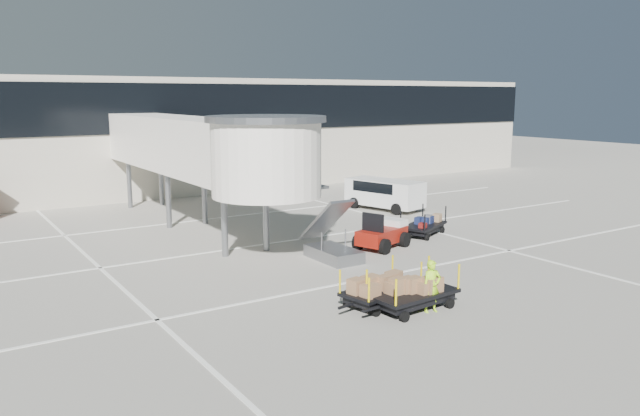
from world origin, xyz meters
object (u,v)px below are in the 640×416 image
at_px(baggage_tug, 383,234).
at_px(ground_worker, 432,286).
at_px(box_cart_near, 414,294).
at_px(minivan, 383,192).
at_px(box_cart_far, 380,289).
at_px(suitcase_cart, 423,225).

bearing_deg(baggage_tug, ground_worker, -137.20).
distance_m(box_cart_near, ground_worker, 0.64).
relative_size(box_cart_near, minivan, 0.72).
xyz_separation_m(box_cart_far, ground_worker, (0.94, -1.46, 0.31)).
height_order(box_cart_near, ground_worker, ground_worker).
bearing_deg(box_cart_near, ground_worker, -57.87).
height_order(baggage_tug, suitcase_cart, baggage_tug).
height_order(baggage_tug, ground_worker, baggage_tug).
bearing_deg(ground_worker, minivan, 70.70).
height_order(box_cart_far, minivan, minivan).
bearing_deg(box_cart_near, box_cart_far, 117.08).
distance_m(baggage_tug, suitcase_cart, 3.45).
xyz_separation_m(baggage_tug, box_cart_near, (-4.33, -7.07, -0.09)).
height_order(suitcase_cart, box_cart_far, suitcase_cart).
bearing_deg(box_cart_near, minivan, 50.43).
distance_m(suitcase_cart, minivan, 7.30).
relative_size(box_cart_far, ground_worker, 2.05).
bearing_deg(suitcase_cart, box_cart_near, -158.14).
bearing_deg(suitcase_cart, minivan, 42.85).
bearing_deg(box_cart_far, suitcase_cart, 29.17).
distance_m(baggage_tug, box_cart_far, 7.82).
distance_m(baggage_tug, minivan, 9.82).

